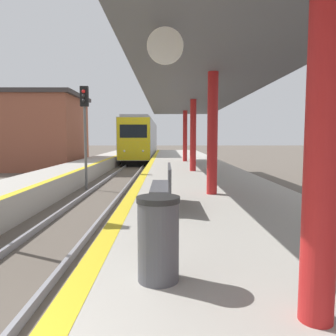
{
  "coord_description": "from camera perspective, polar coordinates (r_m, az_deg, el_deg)",
  "views": [
    {
      "loc": [
        2.57,
        -1.29,
        2.39
      ],
      "look_at": [
        2.69,
        15.37,
        0.85
      ],
      "focal_mm": 35.0,
      "sensor_mm": 36.0,
      "label": 1
    }
  ],
  "objects": [
    {
      "name": "trash_bin",
      "position": [
        3.59,
        -1.71,
        -12.17
      ],
      "size": [
        0.47,
        0.47,
        0.92
      ],
      "color": "#4C4C51",
      "rests_on": "platform_right"
    },
    {
      "name": "signal_mid",
      "position": [
        15.46,
        -14.3,
        8.41
      ],
      "size": [
        0.36,
        0.31,
        4.7
      ],
      "color": "#595959",
      "rests_on": "ground"
    },
    {
      "name": "station_building",
      "position": [
        28.0,
        -26.36,
        5.7
      ],
      "size": [
        11.62,
        6.6,
        5.69
      ],
      "color": "brown",
      "rests_on": "ground"
    },
    {
      "name": "bench",
      "position": [
        7.31,
        -0.71,
        -2.91
      ],
      "size": [
        0.44,
        1.88,
        0.92
      ],
      "color": "#4C4C51",
      "rests_on": "platform_right"
    },
    {
      "name": "train",
      "position": [
        34.91,
        -4.64,
        4.93
      ],
      "size": [
        2.72,
        17.56,
        4.29
      ],
      "color": "black",
      "rests_on": "ground"
    },
    {
      "name": "station_canopy",
      "position": [
        12.19,
        5.71,
        13.58
      ],
      "size": [
        4.24,
        25.0,
        3.48
      ],
      "color": "red",
      "rests_on": "platform_right"
    }
  ]
}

